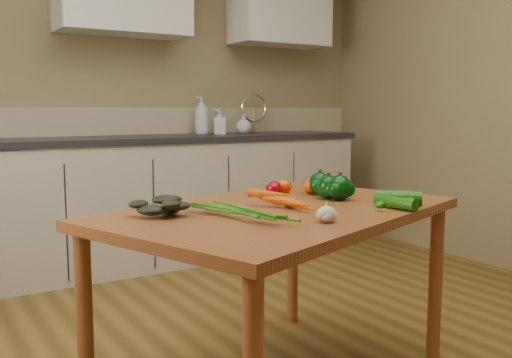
{
  "coord_description": "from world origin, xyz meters",
  "views": [
    {
      "loc": [
        -1.45,
        -1.58,
        1.09
      ],
      "look_at": [
        -0.21,
        0.42,
        0.8
      ],
      "focal_mm": 40.0,
      "sensor_mm": 36.0,
      "label": 1
    }
  ],
  "objects_px": {
    "tomato_b": "(284,187)",
    "tomato_c": "(311,187)",
    "pepper_a": "(328,187)",
    "pepper_b": "(320,184)",
    "table": "(280,229)",
    "soap_bottle_b": "(220,122)",
    "leafy_greens": "(164,202)",
    "zucchini_a": "(398,197)",
    "soap_bottle_c": "(244,124)",
    "garlic_bulb": "(327,214)",
    "tomato_a": "(274,189)",
    "zucchini_b": "(396,203)",
    "carrot_bunch": "(268,203)",
    "soap_bottle_a": "(202,115)",
    "pepper_c": "(340,188)"
  },
  "relations": [
    {
      "from": "pepper_c",
      "to": "zucchini_b",
      "type": "xyz_separation_m",
      "value": [
        0.04,
        -0.27,
        -0.03
      ]
    },
    {
      "from": "pepper_c",
      "to": "tomato_c",
      "type": "height_order",
      "value": "pepper_c"
    },
    {
      "from": "soap_bottle_b",
      "to": "tomato_a",
      "type": "relative_size",
      "value": 2.66
    },
    {
      "from": "soap_bottle_c",
      "to": "tomato_a",
      "type": "xyz_separation_m",
      "value": [
        -0.93,
        -1.83,
        -0.23
      ]
    },
    {
      "from": "garlic_bulb",
      "to": "soap_bottle_b",
      "type": "bearing_deg",
      "value": 69.65
    },
    {
      "from": "table",
      "to": "garlic_bulb",
      "type": "xyz_separation_m",
      "value": [
        -0.03,
        -0.31,
        0.11
      ]
    },
    {
      "from": "soap_bottle_c",
      "to": "soap_bottle_b",
      "type": "bearing_deg",
      "value": 167.45
    },
    {
      "from": "table",
      "to": "zucchini_b",
      "type": "xyz_separation_m",
      "value": [
        0.35,
        -0.25,
        0.1
      ]
    },
    {
      "from": "pepper_c",
      "to": "zucchini_b",
      "type": "height_order",
      "value": "pepper_c"
    },
    {
      "from": "leafy_greens",
      "to": "zucchini_b",
      "type": "height_order",
      "value": "leafy_greens"
    },
    {
      "from": "tomato_b",
      "to": "leafy_greens",
      "type": "bearing_deg",
      "value": -162.37
    },
    {
      "from": "zucchini_b",
      "to": "carrot_bunch",
      "type": "bearing_deg",
      "value": 155.13
    },
    {
      "from": "soap_bottle_a",
      "to": "tomato_c",
      "type": "bearing_deg",
      "value": 47.58
    },
    {
      "from": "carrot_bunch",
      "to": "pepper_c",
      "type": "xyz_separation_m",
      "value": [
        0.39,
        0.07,
        0.02
      ]
    },
    {
      "from": "soap_bottle_b",
      "to": "zucchini_a",
      "type": "relative_size",
      "value": 1.04
    },
    {
      "from": "pepper_a",
      "to": "pepper_b",
      "type": "relative_size",
      "value": 1.0
    },
    {
      "from": "pepper_a",
      "to": "zucchini_a",
      "type": "distance_m",
      "value": 0.29
    },
    {
      "from": "pepper_b",
      "to": "tomato_c",
      "type": "bearing_deg",
      "value": 122.15
    },
    {
      "from": "zucchini_a",
      "to": "leafy_greens",
      "type": "bearing_deg",
      "value": 163.36
    },
    {
      "from": "tomato_b",
      "to": "tomato_c",
      "type": "xyz_separation_m",
      "value": [
        0.1,
        -0.06,
        -0.0
      ]
    },
    {
      "from": "pepper_b",
      "to": "table",
      "type": "bearing_deg",
      "value": -150.84
    },
    {
      "from": "soap_bottle_b",
      "to": "leafy_greens",
      "type": "bearing_deg",
      "value": -7.88
    },
    {
      "from": "table",
      "to": "tomato_a",
      "type": "relative_size",
      "value": 22.17
    },
    {
      "from": "zucchini_a",
      "to": "soap_bottle_c",
      "type": "bearing_deg",
      "value": 74.19
    },
    {
      "from": "pepper_a",
      "to": "tomato_a",
      "type": "xyz_separation_m",
      "value": [
        -0.15,
        0.17,
        -0.02
      ]
    },
    {
      "from": "table",
      "to": "tomato_c",
      "type": "relative_size",
      "value": 22.56
    },
    {
      "from": "soap_bottle_c",
      "to": "zucchini_a",
      "type": "relative_size",
      "value": 0.86
    },
    {
      "from": "table",
      "to": "tomato_a",
      "type": "distance_m",
      "value": 0.31
    },
    {
      "from": "tomato_c",
      "to": "tomato_b",
      "type": "bearing_deg",
      "value": 150.34
    },
    {
      "from": "table",
      "to": "zucchini_b",
      "type": "height_order",
      "value": "zucchini_b"
    },
    {
      "from": "tomato_c",
      "to": "pepper_a",
      "type": "bearing_deg",
      "value": -98.85
    },
    {
      "from": "leafy_greens",
      "to": "zucchini_a",
      "type": "height_order",
      "value": "leafy_greens"
    },
    {
      "from": "soap_bottle_b",
      "to": "tomato_b",
      "type": "distance_m",
      "value": 1.93
    },
    {
      "from": "leafy_greens",
      "to": "zucchini_a",
      "type": "distance_m",
      "value": 0.91
    },
    {
      "from": "garlic_bulb",
      "to": "pepper_b",
      "type": "height_order",
      "value": "pepper_b"
    },
    {
      "from": "pepper_b",
      "to": "soap_bottle_b",
      "type": "bearing_deg",
      "value": 74.55
    },
    {
      "from": "pepper_b",
      "to": "carrot_bunch",
      "type": "bearing_deg",
      "value": -150.82
    },
    {
      "from": "soap_bottle_b",
      "to": "pepper_b",
      "type": "xyz_separation_m",
      "value": [
        -0.52,
        -1.89,
        -0.23
      ]
    },
    {
      "from": "zucchini_a",
      "to": "zucchini_b",
      "type": "relative_size",
      "value": 1.01
    },
    {
      "from": "zucchini_a",
      "to": "tomato_a",
      "type": "bearing_deg",
      "value": 123.98
    },
    {
      "from": "pepper_c",
      "to": "zucchini_a",
      "type": "xyz_separation_m",
      "value": [
        0.12,
        -0.21,
        -0.02
      ]
    },
    {
      "from": "soap_bottle_a",
      "to": "carrot_bunch",
      "type": "distance_m",
      "value": 2.37
    },
    {
      "from": "soap_bottle_b",
      "to": "leafy_greens",
      "type": "height_order",
      "value": "soap_bottle_b"
    },
    {
      "from": "soap_bottle_a",
      "to": "zucchini_b",
      "type": "height_order",
      "value": "soap_bottle_a"
    },
    {
      "from": "carrot_bunch",
      "to": "leafy_greens",
      "type": "relative_size",
      "value": 1.3
    },
    {
      "from": "soap_bottle_c",
      "to": "carrot_bunch",
      "type": "height_order",
      "value": "soap_bottle_c"
    },
    {
      "from": "soap_bottle_a",
      "to": "leafy_greens",
      "type": "bearing_deg",
      "value": 30.54
    },
    {
      "from": "tomato_c",
      "to": "zucchini_a",
      "type": "relative_size",
      "value": 0.39
    },
    {
      "from": "soap_bottle_b",
      "to": "tomato_b",
      "type": "bearing_deg",
      "value": 5.25
    },
    {
      "from": "garlic_bulb",
      "to": "tomato_a",
      "type": "relative_size",
      "value": 0.92
    }
  ]
}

